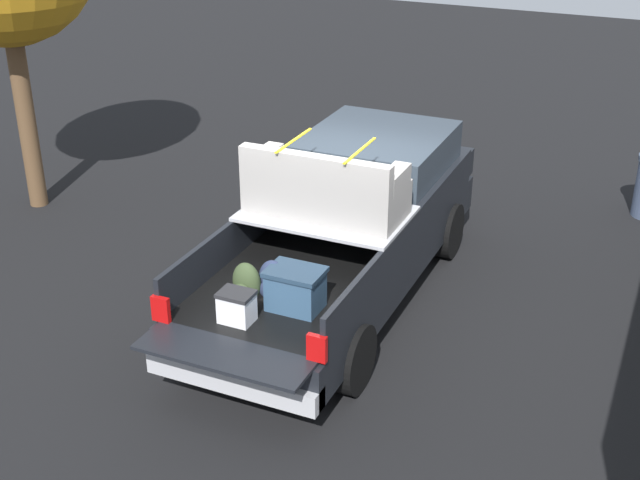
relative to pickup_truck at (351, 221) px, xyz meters
name	(u,v)px	position (x,y,z in m)	size (l,w,h in m)	color
ground_plane	(339,298)	(-0.36, 0.00, -0.95)	(40.00, 40.00, 0.00)	black
pickup_truck	(351,221)	(0.00, 0.00, 0.00)	(6.05, 2.06, 2.23)	black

